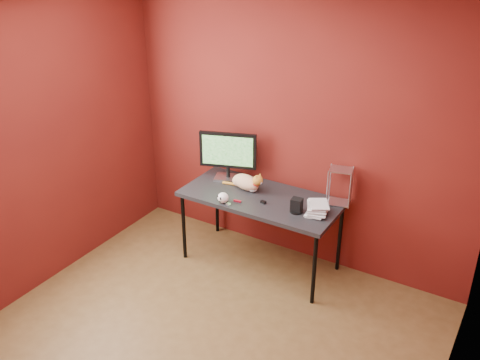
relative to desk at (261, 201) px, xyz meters
The scene contains 11 objects.
room 1.57m from the desk, 83.75° to the right, with size 3.52×3.52×2.61m.
desk is the anchor object (origin of this frame).
monitor 0.59m from the desk, 160.42° to the left, with size 0.54×0.26×0.49m.
cat 0.24m from the desk, 162.92° to the left, with size 0.45×0.23×0.21m.
skull_mug 0.39m from the desk, 129.49° to the right, with size 0.10×0.11×0.10m.
speaker 0.44m from the desk, 13.84° to the right, with size 0.12×0.12×0.13m.
book_stack 0.78m from the desk, ahead, with size 0.25×0.27×1.08m.
wire_rack 0.75m from the desk, 20.46° to the left, with size 0.23×0.21×0.35m.
pocket_knife 0.25m from the desk, 123.64° to the right, with size 0.07×0.02×0.01m, color maroon.
black_gadget 0.15m from the desk, 52.69° to the right, with size 0.05×0.03×0.02m, color black.
washer 0.35m from the desk, 122.14° to the right, with size 0.05×0.05×0.00m, color #B7B7BC.
Camera 1 is at (1.96, -2.54, 3.08)m, focal length 40.00 mm.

